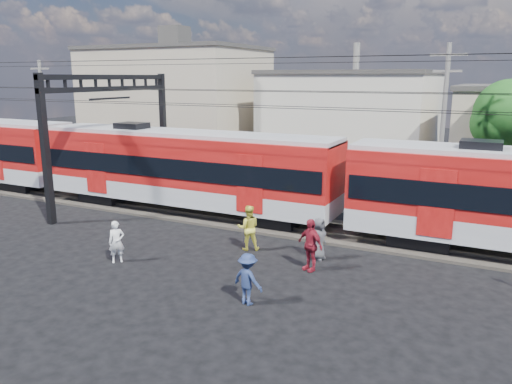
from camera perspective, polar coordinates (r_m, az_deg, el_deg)
ground at (r=16.85m, az=-7.98°, el=-10.98°), size 120.00×120.00×0.00m
track_bed at (r=23.44m, az=3.05°, el=-3.75°), size 70.00×3.40×0.12m
rail_near at (r=22.75m, az=2.31°, el=-3.95°), size 70.00×0.12×0.12m
rail_far at (r=24.07m, az=3.76°, el=-3.01°), size 70.00×0.12×0.12m
commuter_train at (r=25.36m, az=-7.84°, el=2.88°), size 50.30×3.08×4.17m
catenary at (r=27.08m, az=-14.09°, el=9.09°), size 70.00×9.30×7.52m
building_west at (r=44.87m, az=-9.02°, el=10.12°), size 14.28×10.20×9.30m
building_midwest at (r=41.21m, az=11.11°, el=8.40°), size 12.24×12.24×7.30m
utility_pole_mid at (r=27.88m, az=20.59°, el=7.51°), size 1.80×0.24×8.50m
utility_pole_west at (r=40.80m, az=-23.09°, el=8.44°), size 1.80×0.24×8.00m
tree_near at (r=30.82m, az=27.17°, el=7.60°), size 3.82×3.64×6.72m
pedestrian_a at (r=19.47m, az=-15.65°, el=-5.50°), size 0.68×0.68×1.59m
pedestrian_b at (r=20.02m, az=-0.88°, el=-4.11°), size 1.12×1.04×1.84m
pedestrian_c at (r=15.41m, az=-0.95°, el=-9.92°), size 1.16×0.83×1.63m
pedestrian_d at (r=18.04m, az=6.20°, el=-6.01°), size 1.22×0.90×1.92m
pedestrian_e at (r=19.17m, az=7.20°, el=-5.32°), size 0.61×0.86×1.64m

